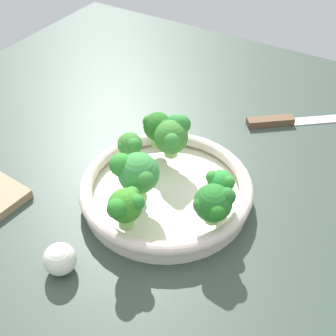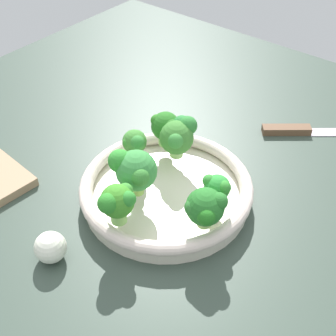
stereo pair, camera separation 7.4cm
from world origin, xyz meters
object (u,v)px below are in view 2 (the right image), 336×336
object	(u,v)px
knife	(310,131)
broccoli_floret_2	(205,208)
broccoli_floret_1	(135,170)
broccoli_floret_5	(135,143)
broccoli_floret_6	(116,201)
broccoli_floret_3	(217,188)
broccoli_floret_0	(178,135)
bowl	(168,191)
broccoli_floret_4	(166,127)
garlic_bulb	(50,247)

from	to	relation	value
knife	broccoli_floret_2	bearing A→B (deg)	179.72
broccoli_floret_1	broccoli_floret_2	world-z (taller)	broccoli_floret_1
broccoli_floret_5	knife	world-z (taller)	broccoli_floret_5
broccoli_floret_5	broccoli_floret_6	xyz separation A→B (cm)	(-12.37, -7.44, 0.57)
broccoli_floret_3	knife	bearing A→B (deg)	-2.33
broccoli_floret_1	broccoli_floret_0	bearing A→B (deg)	3.40
bowl	broccoli_floret_3	world-z (taller)	broccoli_floret_3
broccoli_floret_4	broccoli_floret_2	bearing A→B (deg)	-125.12
broccoli_floret_0	broccoli_floret_6	size ratio (longest dim) A/B	1.07
garlic_bulb	broccoli_floret_4	bearing A→B (deg)	1.84
broccoli_floret_3	knife	world-z (taller)	broccoli_floret_3
broccoli_floret_2	knife	distance (cm)	37.50
broccoli_floret_3	broccoli_floret_1	bearing A→B (deg)	116.47
broccoli_floret_3	bowl	bearing A→B (deg)	93.87
broccoli_floret_0	broccoli_floret_4	xyz separation A→B (cm)	(0.94, 3.58, -0.35)
broccoli_floret_5	broccoli_floret_1	bearing A→B (deg)	-137.25
broccoli_floret_0	broccoli_floret_5	size ratio (longest dim) A/B	1.22
broccoli_floret_3	garlic_bulb	xyz separation A→B (cm)	(-20.89, 14.75, -5.09)
broccoli_floret_4	garlic_bulb	distance (cm)	28.51
broccoli_floret_1	garlic_bulb	world-z (taller)	broccoli_floret_1
broccoli_floret_3	broccoli_floret_5	world-z (taller)	broccoli_floret_5
broccoli_floret_3	broccoli_floret_5	xyz separation A→B (cm)	(0.41, 16.98, 0.19)
bowl	broccoli_floret_0	distance (cm)	9.63
broccoli_floret_3	broccoli_floret_5	bearing A→B (deg)	88.62
bowl	broccoli_floret_6	bearing A→B (deg)	177.11
broccoli_floret_3	broccoli_floret_6	bearing A→B (deg)	141.42
bowl	broccoli_floret_2	size ratio (longest dim) A/B	4.43
broccoli_floret_0	garlic_bulb	xyz separation A→B (cm)	(-27.02, 2.68, -5.85)
broccoli_floret_1	bowl	bearing A→B (deg)	-25.39
broccoli_floret_6	broccoli_floret_0	bearing A→B (deg)	7.95
broccoli_floret_4	broccoli_floret_0	bearing A→B (deg)	-104.71
bowl	broccoli_floret_1	xyz separation A→B (cm)	(-5.05, 2.40, 6.73)
broccoli_floret_4	bowl	bearing A→B (deg)	-138.98
broccoli_floret_1	garlic_bulb	bearing A→B (deg)	167.48
broccoli_floret_4	knife	bearing A→B (deg)	-34.14
broccoli_floret_1	broccoli_floret_2	xyz separation A→B (cm)	(0.93, -12.49, -1.00)
broccoli_floret_1	broccoli_floret_5	size ratio (longest dim) A/B	1.37
bowl	garlic_bulb	distance (cm)	21.09
garlic_bulb	knife	bearing A→B (deg)	-16.87
broccoli_floret_1	broccoli_floret_5	xyz separation A→B (cm)	(6.07, 5.61, -1.16)
broccoli_floret_3	knife	xyz separation A→B (cm)	(32.06, -1.31, -6.93)
broccoli_floret_6	knife	xyz separation A→B (cm)	(44.02, -10.85, -7.69)
broccoli_floret_4	garlic_bulb	world-z (taller)	broccoli_floret_4
broccoli_floret_0	broccoli_floret_6	world-z (taller)	broccoli_floret_0
broccoli_floret_4	broccoli_floret_1	bearing A→B (deg)	-161.42
bowl	garlic_bulb	xyz separation A→B (cm)	(-20.28, 5.78, 0.29)
broccoli_floret_2	broccoli_floret_0	bearing A→B (deg)	50.55
broccoli_floret_1	broccoli_floret_4	distance (cm)	13.46
broccoli_floret_1	broccoli_floret_6	size ratio (longest dim) A/B	1.19
bowl	broccoli_floret_6	world-z (taller)	broccoli_floret_6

